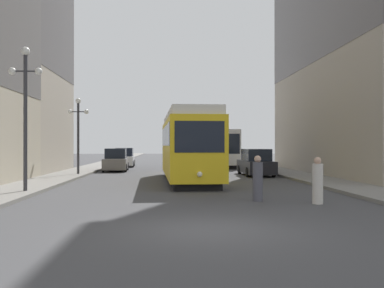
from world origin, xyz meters
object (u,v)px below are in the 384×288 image
object	(u,v)px
parked_car_left_near	(116,161)
parked_car_left_mid	(125,158)
pedestrian_crossing_near	(318,182)
pedestrian_crossing_far	(258,180)
parked_car_right_far	(256,163)
lamp_post_left_near	(25,97)
transit_bus	(217,147)
lamp_post_left_far	(78,124)
streetcar	(188,145)

from	to	relation	value
parked_car_left_near	parked_car_left_mid	bearing A→B (deg)	87.89
pedestrian_crossing_near	pedestrian_crossing_far	bearing A→B (deg)	-43.99
parked_car_right_far	lamp_post_left_near	size ratio (longest dim) A/B	0.82
transit_bus	lamp_post_left_near	size ratio (longest dim) A/B	1.83
pedestrian_crossing_near	lamp_post_left_near	distance (m)	12.33
pedestrian_crossing_near	lamp_post_left_far	size ratio (longest dim) A/B	0.32
pedestrian_crossing_near	parked_car_right_far	bearing A→B (deg)	-111.63
parked_car_left_mid	lamp_post_left_near	distance (m)	24.39
parked_car_left_mid	lamp_post_left_far	xyz separation A→B (m)	(-1.90, -12.89, 2.69)
streetcar	transit_bus	bearing A→B (deg)	75.91
transit_bus	parked_car_right_far	xyz separation A→B (m)	(1.18, -12.82, -1.10)
lamp_post_left_far	parked_car_left_near	bearing A→B (deg)	71.14
lamp_post_left_near	lamp_post_left_far	bearing A→B (deg)	90.00
transit_bus	parked_car_left_mid	distance (m)	9.07
streetcar	lamp_post_left_far	distance (m)	8.72
parked_car_left_mid	parked_car_right_far	world-z (taller)	same
parked_car_right_far	lamp_post_left_near	xyz separation A→B (m)	(-12.07, -10.96, 3.25)
parked_car_left_mid	transit_bus	bearing A→B (deg)	-3.73
pedestrian_crossing_near	lamp_post_left_far	xyz separation A→B (m)	(-11.26, 14.96, 2.76)
parked_car_right_far	pedestrian_crossing_near	bearing A→B (deg)	86.42
pedestrian_crossing_near	lamp_post_left_near	xyz separation A→B (m)	(-11.26, 3.76, 3.33)
parked_car_right_far	lamp_post_left_far	size ratio (longest dim) A/B	0.98
streetcar	lamp_post_left_far	xyz separation A→B (m)	(-7.19, 4.72, 1.43)
streetcar	parked_car_left_near	xyz separation A→B (m)	(-5.29, 10.28, -1.26)
transit_bus	pedestrian_crossing_near	world-z (taller)	transit_bus
parked_car_left_near	pedestrian_crossing_near	distance (m)	22.56
streetcar	transit_bus	world-z (taller)	streetcar
parked_car_left_mid	pedestrian_crossing_far	bearing A→B (deg)	-76.31
transit_bus	pedestrian_crossing_far	distance (m)	26.69
transit_bus	parked_car_left_near	bearing A→B (deg)	-143.58
parked_car_right_far	lamp_post_left_near	distance (m)	16.63
parked_car_right_far	parked_car_left_mid	bearing A→B (deg)	-52.68
pedestrian_crossing_far	parked_car_left_near	bearing A→B (deg)	-118.08
pedestrian_crossing_far	lamp_post_left_near	world-z (taller)	lamp_post_left_near
transit_bus	parked_car_left_mid	bearing A→B (deg)	176.45
lamp_post_left_far	pedestrian_crossing_near	bearing A→B (deg)	-53.04
parked_car_left_mid	lamp_post_left_far	bearing A→B (deg)	-100.10
lamp_post_left_near	parked_car_left_near	bearing A→B (deg)	83.54
parked_car_right_far	pedestrian_crossing_far	world-z (taller)	parked_car_right_far
parked_car_left_mid	lamp_post_left_near	xyz separation A→B (m)	(-1.90, -24.10, 3.25)
pedestrian_crossing_far	pedestrian_crossing_near	bearing A→B (deg)	105.66
parked_car_left_mid	pedestrian_crossing_near	size ratio (longest dim) A/B	2.72
parked_car_right_far	pedestrian_crossing_far	distance (m)	14.06
transit_bus	lamp_post_left_near	xyz separation A→B (m)	(-10.89, -23.79, 2.15)
parked_car_left_mid	lamp_post_left_far	distance (m)	13.31
parked_car_left_near	parked_car_left_mid	xyz separation A→B (m)	(0.00, 7.33, 0.00)
lamp_post_left_near	pedestrian_crossing_near	bearing A→B (deg)	-18.44
parked_car_left_near	pedestrian_crossing_far	bearing A→B (deg)	-71.36
pedestrian_crossing_near	pedestrian_crossing_far	distance (m)	2.15
parked_car_left_near	lamp_post_left_far	bearing A→B (deg)	-110.96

